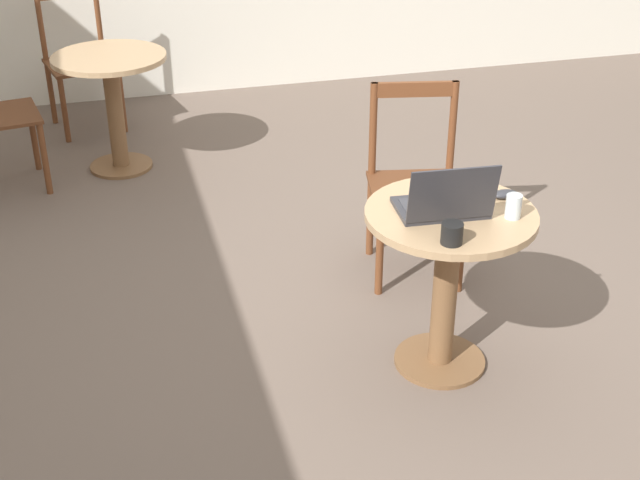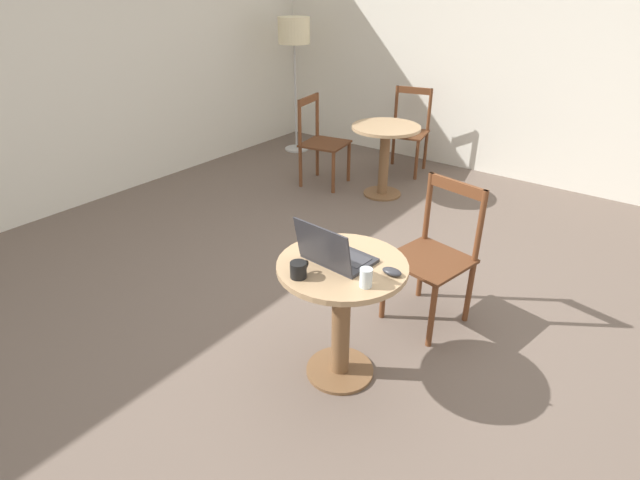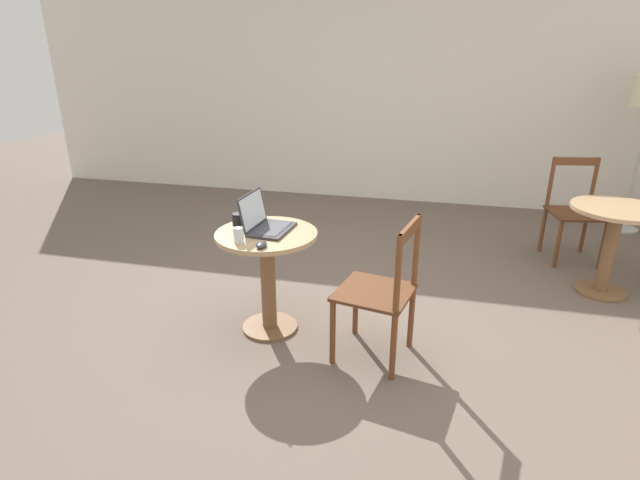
% 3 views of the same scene
% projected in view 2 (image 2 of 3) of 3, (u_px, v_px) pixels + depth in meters
% --- Properties ---
extents(ground_plane, '(16.00, 16.00, 0.00)m').
position_uv_depth(ground_plane, '(360.00, 325.00, 3.19)').
color(ground_plane, '#66564C').
extents(wall_back, '(9.40, 0.06, 2.70)m').
position_uv_depth(wall_back, '(51.00, 58.00, 4.28)').
color(wall_back, silver).
rests_on(wall_back, ground_plane).
extents(wall_side, '(0.06, 9.40, 2.70)m').
position_uv_depth(wall_side, '(548.00, 49.00, 4.83)').
color(wall_side, silver).
rests_on(wall_side, ground_plane).
extents(cafe_table_near, '(0.66, 0.66, 0.71)m').
position_uv_depth(cafe_table_near, '(342.00, 297.00, 2.58)').
color(cafe_table_near, brown).
rests_on(cafe_table_near, ground_plane).
extents(cafe_table_mid, '(0.66, 0.66, 0.71)m').
position_uv_depth(cafe_table_mid, '(385.00, 146.00, 4.85)').
color(cafe_table_mid, brown).
rests_on(cafe_table_mid, ground_plane).
extents(chair_near_right, '(0.51, 0.51, 0.90)m').
position_uv_depth(chair_near_right, '(434.00, 256.00, 3.07)').
color(chair_near_right, brown).
rests_on(chair_near_right, ground_plane).
extents(chair_mid_right, '(0.51, 0.51, 0.90)m').
position_uv_depth(chair_mid_right, '(407.00, 132.00, 5.52)').
color(chair_mid_right, brown).
rests_on(chair_mid_right, ground_plane).
extents(chair_mid_back, '(0.50, 0.50, 0.90)m').
position_uv_depth(chair_mid_back, '(321.00, 142.00, 5.16)').
color(chair_mid_back, brown).
rests_on(chair_mid_back, ground_plane).
extents(floor_lamp, '(0.37, 0.37, 1.56)m').
position_uv_depth(floor_lamp, '(294.00, 37.00, 5.78)').
color(floor_lamp, '#B7B7B7').
rests_on(floor_lamp, ground_plane).
extents(laptop, '(0.29, 0.35, 0.24)m').
position_uv_depth(laptop, '(334.00, 254.00, 2.47)').
color(laptop, '#2D2D33').
rests_on(laptop, cafe_table_near).
extents(mouse, '(0.06, 0.10, 0.03)m').
position_uv_depth(mouse, '(392.00, 272.00, 2.38)').
color(mouse, '#2D2D33').
rests_on(mouse, cafe_table_near).
extents(mug, '(0.11, 0.08, 0.08)m').
position_uv_depth(mug, '(299.00, 270.00, 2.36)').
color(mug, black).
rests_on(mug, cafe_table_near).
extents(drinking_glass, '(0.06, 0.06, 0.09)m').
position_uv_depth(drinking_glass, '(366.00, 278.00, 2.28)').
color(drinking_glass, silver).
rests_on(drinking_glass, cafe_table_near).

